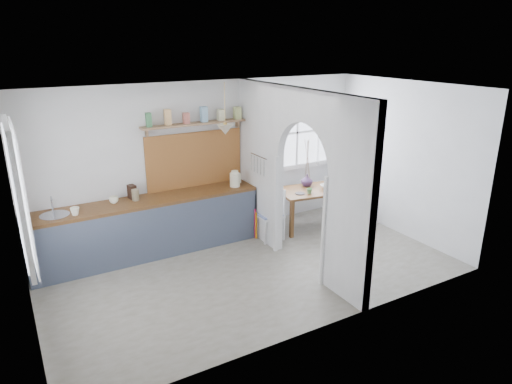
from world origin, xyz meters
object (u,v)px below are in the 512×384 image
vase (307,180)px  chair_right (351,197)px  chair_left (269,214)px  kettle (235,178)px  dining_table (309,208)px

vase → chair_right: bearing=-17.4°
chair_left → kettle: kettle is taller
kettle → chair_right: bearing=-0.1°
chair_left → vase: vase is taller
kettle → vase: bearing=5.4°
chair_right → chair_left: bearing=90.1°
chair_left → chair_right: size_ratio=1.06×
chair_left → vase: bearing=105.9°
chair_left → vase: (0.97, 0.28, 0.37)m
dining_table → kettle: size_ratio=4.16×
chair_left → chair_right: (1.80, 0.02, -0.02)m
vase → dining_table: bearing=-109.0°
chair_right → vase: 0.95m
dining_table → chair_right: (0.90, -0.05, 0.07)m
chair_left → dining_table: bearing=94.5°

